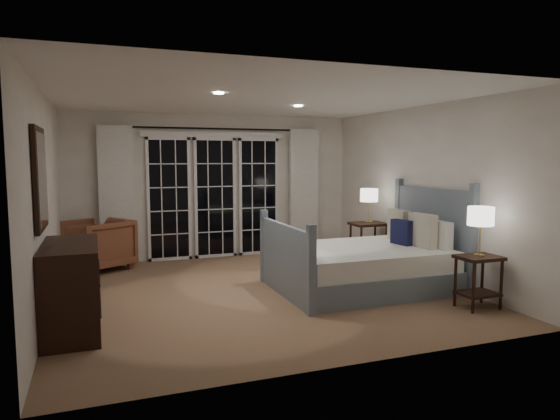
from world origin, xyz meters
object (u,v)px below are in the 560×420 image
object	(u,v)px
lamp_left	(481,217)
bed	(366,264)
lamp_right	(369,196)
dresser	(72,287)
nightstand_left	(478,274)
nightstand_right	(368,237)
armchair	(98,244)

from	to	relation	value
lamp_left	bed	bearing A→B (deg)	121.85
lamp_right	dresser	xyz separation A→B (m)	(-4.38, -1.64, -0.70)
lamp_left	lamp_right	bearing A→B (deg)	90.72
nightstand_left	nightstand_right	size ratio (longest dim) A/B	0.87
dresser	armchair	bearing A→B (deg)	84.55
lamp_right	lamp_left	bearing A→B (deg)	-89.28
lamp_right	armchair	xyz separation A→B (m)	(-4.11, 1.22, -0.74)
bed	armchair	bearing A→B (deg)	144.23
nightstand_left	lamp_left	xyz separation A→B (m)	(0.00, -0.00, 0.67)
lamp_left	dresser	bearing A→B (deg)	169.55
lamp_left	dresser	world-z (taller)	lamp_left
nightstand_left	dresser	bearing A→B (deg)	169.55
lamp_left	armchair	world-z (taller)	lamp_left
nightstand_left	nightstand_right	xyz separation A→B (m)	(-0.03, 2.45, 0.06)
armchair	dresser	world-z (taller)	dresser
lamp_right	nightstand_right	bearing A→B (deg)	-165.96
bed	dresser	size ratio (longest dim) A/B	1.80
armchair	lamp_right	bearing A→B (deg)	43.68
nightstand_left	bed	bearing A→B (deg)	121.85
lamp_right	dresser	world-z (taller)	lamp_right
nightstand_left	lamp_right	xyz separation A→B (m)	(-0.03, 2.45, 0.74)
nightstand_left	lamp_left	bearing A→B (deg)	-36.87
bed	lamp_right	world-z (taller)	bed
nightstand_right	lamp_left	xyz separation A→B (m)	(0.03, -2.45, 0.61)
bed	lamp_right	distance (m)	1.63
lamp_left	armchair	bearing A→B (deg)	138.47
nightstand_right	lamp_right	size ratio (longest dim) A/B	1.28
armchair	nightstand_left	bearing A→B (deg)	18.65
nightstand_left	nightstand_right	distance (m)	2.45
nightstand_right	armchair	distance (m)	4.29
nightstand_left	armchair	distance (m)	5.53
nightstand_left	lamp_right	size ratio (longest dim) A/B	1.12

